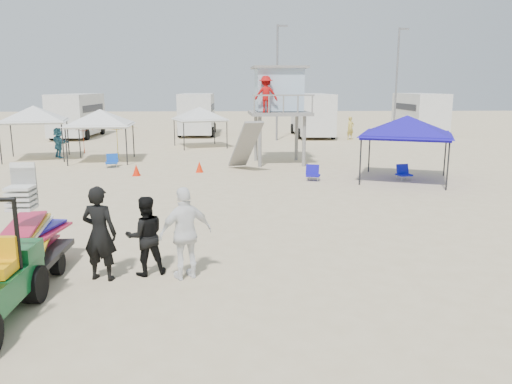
{
  "coord_description": "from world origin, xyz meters",
  "views": [
    {
      "loc": [
        0.0,
        -8.85,
        3.82
      ],
      "look_at": [
        0.5,
        3.0,
        1.3
      ],
      "focal_mm": 35.0,
      "sensor_mm": 36.0,
      "label": 1
    }
  ],
  "objects_px": {
    "surf_trailer": "(29,236)",
    "lifeguard_tower": "(277,93)",
    "man_left": "(100,233)",
    "canopy_blue": "(407,119)"
  },
  "relations": [
    {
      "from": "surf_trailer",
      "to": "man_left",
      "type": "distance_m",
      "value": 1.55
    },
    {
      "from": "man_left",
      "to": "lifeguard_tower",
      "type": "relative_size",
      "value": 0.41
    },
    {
      "from": "man_left",
      "to": "canopy_blue",
      "type": "relative_size",
      "value": 0.44
    },
    {
      "from": "canopy_blue",
      "to": "man_left",
      "type": "bearing_deg",
      "value": -132.8
    },
    {
      "from": "man_left",
      "to": "lifeguard_tower",
      "type": "bearing_deg",
      "value": -94.3
    },
    {
      "from": "lifeguard_tower",
      "to": "canopy_blue",
      "type": "relative_size",
      "value": 1.07
    },
    {
      "from": "surf_trailer",
      "to": "lifeguard_tower",
      "type": "bearing_deg",
      "value": 67.28
    },
    {
      "from": "man_left",
      "to": "canopy_blue",
      "type": "distance_m",
      "value": 14.32
    },
    {
      "from": "man_left",
      "to": "canopy_blue",
      "type": "height_order",
      "value": "canopy_blue"
    },
    {
      "from": "surf_trailer",
      "to": "canopy_blue",
      "type": "bearing_deg",
      "value": 42.21
    }
  ]
}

